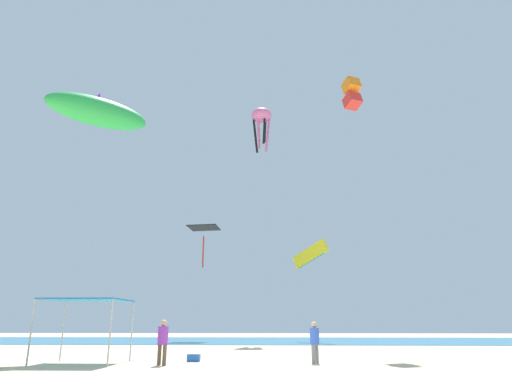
{
  "coord_description": "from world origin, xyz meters",
  "views": [
    {
      "loc": [
        0.46,
        -19.37,
        1.67
      ],
      "look_at": [
        -0.54,
        8.38,
        9.82
      ],
      "focal_mm": 31.27,
      "sensor_mm": 36.0,
      "label": 1
    }
  ],
  "objects_px": {
    "kite_octopus_pink": "(261,118)",
    "kite_parafoil_yellow": "(310,255)",
    "kite_diamond_black": "(204,230)",
    "kite_box_orange": "(352,93)",
    "person_central": "(163,338)",
    "canopy_tent": "(88,302)",
    "person_near_tent": "(315,339)",
    "cooler_box": "(194,358)",
    "kite_inflatable_green": "(98,112)"
  },
  "relations": [
    {
      "from": "person_near_tent",
      "to": "kite_octopus_pink",
      "type": "bearing_deg",
      "value": -137.98
    },
    {
      "from": "cooler_box",
      "to": "kite_parafoil_yellow",
      "type": "bearing_deg",
      "value": 71.48
    },
    {
      "from": "cooler_box",
      "to": "kite_parafoil_yellow",
      "type": "relative_size",
      "value": 0.18
    },
    {
      "from": "cooler_box",
      "to": "kite_inflatable_green",
      "type": "relative_size",
      "value": 0.09
    },
    {
      "from": "person_central",
      "to": "kite_box_orange",
      "type": "xyz_separation_m",
      "value": [
        10.26,
        9.28,
        16.11
      ]
    },
    {
      "from": "kite_octopus_pink",
      "to": "kite_parafoil_yellow",
      "type": "xyz_separation_m",
      "value": [
        4.58,
        -0.13,
        -14.37
      ]
    },
    {
      "from": "person_near_tent",
      "to": "kite_parafoil_yellow",
      "type": "xyz_separation_m",
      "value": [
        1.83,
        22.09,
        6.85
      ]
    },
    {
      "from": "kite_diamond_black",
      "to": "canopy_tent",
      "type": "bearing_deg",
      "value": 1.05
    },
    {
      "from": "person_near_tent",
      "to": "kite_parafoil_yellow",
      "type": "distance_m",
      "value": 23.2
    },
    {
      "from": "kite_octopus_pink",
      "to": "kite_box_orange",
      "type": "relative_size",
      "value": 2.13
    },
    {
      "from": "person_near_tent",
      "to": "kite_octopus_pink",
      "type": "xyz_separation_m",
      "value": [
        -2.75,
        22.23,
        21.22
      ]
    },
    {
      "from": "canopy_tent",
      "to": "person_near_tent",
      "type": "xyz_separation_m",
      "value": [
        9.88,
        0.42,
        -1.51
      ]
    },
    {
      "from": "kite_inflatable_green",
      "to": "person_near_tent",
      "type": "bearing_deg",
      "value": -54.99
    },
    {
      "from": "person_central",
      "to": "kite_parafoil_yellow",
      "type": "height_order",
      "value": "kite_parafoil_yellow"
    },
    {
      "from": "person_central",
      "to": "person_near_tent",
      "type": "bearing_deg",
      "value": 45.77
    },
    {
      "from": "kite_diamond_black",
      "to": "kite_inflatable_green",
      "type": "relative_size",
      "value": 0.68
    },
    {
      "from": "person_near_tent",
      "to": "canopy_tent",
      "type": "bearing_deg",
      "value": -52.58
    },
    {
      "from": "person_near_tent",
      "to": "kite_box_orange",
      "type": "bearing_deg",
      "value": -170.89
    },
    {
      "from": "canopy_tent",
      "to": "kite_box_orange",
      "type": "distance_m",
      "value": 21.89
    },
    {
      "from": "kite_box_orange",
      "to": "kite_parafoil_yellow",
      "type": "bearing_deg",
      "value": -105.56
    },
    {
      "from": "canopy_tent",
      "to": "person_central",
      "type": "distance_m",
      "value": 3.92
    },
    {
      "from": "kite_inflatable_green",
      "to": "kite_octopus_pink",
      "type": "bearing_deg",
      "value": 25.43
    },
    {
      "from": "kite_octopus_pink",
      "to": "kite_box_orange",
      "type": "distance_m",
      "value": 16.39
    },
    {
      "from": "kite_octopus_pink",
      "to": "kite_diamond_black",
      "type": "relative_size",
      "value": 1.2
    },
    {
      "from": "canopy_tent",
      "to": "person_central",
      "type": "relative_size",
      "value": 1.84
    },
    {
      "from": "person_near_tent",
      "to": "person_central",
      "type": "relative_size",
      "value": 0.96
    },
    {
      "from": "canopy_tent",
      "to": "cooler_box",
      "type": "xyz_separation_m",
      "value": [
        4.56,
        1.17,
        -2.34
      ]
    },
    {
      "from": "person_near_tent",
      "to": "kite_box_orange",
      "type": "xyz_separation_m",
      "value": [
        3.95,
        8.15,
        16.16
      ]
    },
    {
      "from": "kite_octopus_pink",
      "to": "cooler_box",
      "type": "bearing_deg",
      "value": 26.31
    },
    {
      "from": "person_central",
      "to": "kite_parafoil_yellow",
      "type": "relative_size",
      "value": 0.55
    },
    {
      "from": "canopy_tent",
      "to": "kite_box_orange",
      "type": "relative_size",
      "value": 1.43
    },
    {
      "from": "person_central",
      "to": "cooler_box",
      "type": "xyz_separation_m",
      "value": [
        0.99,
        1.88,
        -0.87
      ]
    },
    {
      "from": "kite_box_orange",
      "to": "kite_diamond_black",
      "type": "bearing_deg",
      "value": -76.11
    },
    {
      "from": "cooler_box",
      "to": "kite_diamond_black",
      "type": "relative_size",
      "value": 0.14
    },
    {
      "from": "person_central",
      "to": "kite_inflatable_green",
      "type": "height_order",
      "value": "kite_inflatable_green"
    },
    {
      "from": "cooler_box",
      "to": "kite_box_orange",
      "type": "relative_size",
      "value": 0.25
    },
    {
      "from": "kite_parafoil_yellow",
      "to": "kite_inflatable_green",
      "type": "relative_size",
      "value": 0.54
    },
    {
      "from": "kite_diamond_black",
      "to": "kite_box_orange",
      "type": "xyz_separation_m",
      "value": [
        12.68,
        -16.18,
        6.4
      ]
    },
    {
      "from": "person_central",
      "to": "kite_octopus_pink",
      "type": "height_order",
      "value": "kite_octopus_pink"
    },
    {
      "from": "canopy_tent",
      "to": "kite_inflatable_green",
      "type": "distance_m",
      "value": 12.52
    },
    {
      "from": "kite_parafoil_yellow",
      "to": "kite_diamond_black",
      "type": "bearing_deg",
      "value": 31.94
    },
    {
      "from": "kite_diamond_black",
      "to": "kite_box_orange",
      "type": "bearing_deg",
      "value": 41.79
    },
    {
      "from": "person_near_tent",
      "to": "cooler_box",
      "type": "relative_size",
      "value": 2.99
    },
    {
      "from": "cooler_box",
      "to": "kite_octopus_pink",
      "type": "bearing_deg",
      "value": 83.17
    },
    {
      "from": "canopy_tent",
      "to": "person_central",
      "type": "height_order",
      "value": "canopy_tent"
    },
    {
      "from": "kite_parafoil_yellow",
      "to": "kite_diamond_black",
      "type": "relative_size",
      "value": 0.79
    },
    {
      "from": "kite_octopus_pink",
      "to": "kite_parafoil_yellow",
      "type": "relative_size",
      "value": 1.51
    },
    {
      "from": "cooler_box",
      "to": "kite_box_orange",
      "type": "height_order",
      "value": "kite_box_orange"
    },
    {
      "from": "kite_parafoil_yellow",
      "to": "kite_inflatable_green",
      "type": "xyz_separation_m",
      "value": [
        -14.11,
        -18.09,
        6.13
      ]
    },
    {
      "from": "person_central",
      "to": "cooler_box",
      "type": "bearing_deg",
      "value": 97.89
    }
  ]
}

